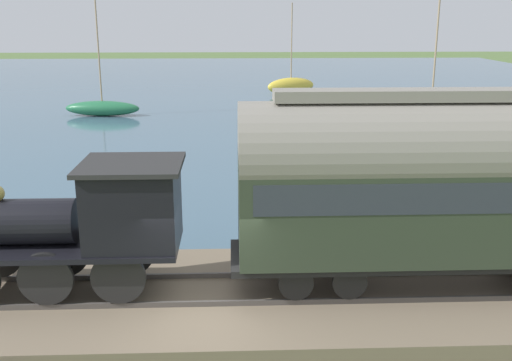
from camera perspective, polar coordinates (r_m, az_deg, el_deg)
ground_plane at (r=13.23m, az=-4.86°, el=-14.05°), size 200.00×200.00×0.00m
harbor_water at (r=55.81m, az=-3.00°, el=8.75°), size 80.00×80.00×0.01m
rail_embankment at (r=14.06m, az=-4.70°, el=-11.20°), size 5.13×56.00×0.53m
steam_locomotive at (r=13.71m, az=-16.74°, el=-3.47°), size 2.06×6.16×3.27m
passenger_coach at (r=13.84m, az=17.30°, el=0.07°), size 2.21×9.38×4.47m
sailboat_blue at (r=34.43m, az=16.23°, el=5.10°), size 1.86×3.45×7.31m
sailboat_yellow at (r=51.44m, az=3.34°, el=9.01°), size 2.92×4.52×7.49m
sailboat_green at (r=41.48m, az=-14.42°, el=6.73°), size 1.68×5.07×7.81m
rowboat_mid_harbor at (r=24.98m, az=2.75°, el=0.77°), size 0.92×1.98×0.34m
rowboat_far_out at (r=21.16m, az=-16.73°, el=-2.61°), size 2.38×2.46×0.34m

